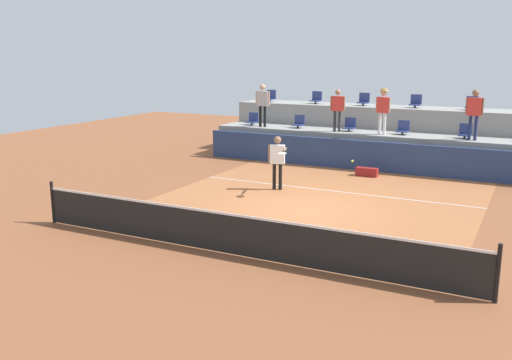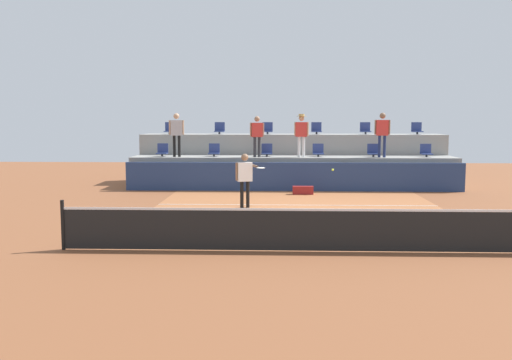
{
  "view_description": "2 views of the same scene",
  "coord_description": "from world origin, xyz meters",
  "px_view_note": "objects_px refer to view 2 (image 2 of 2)",
  "views": [
    {
      "loc": [
        5.61,
        -13.89,
        4.2
      ],
      "look_at": [
        -1.13,
        -0.67,
        0.86
      ],
      "focal_mm": 39.46,
      "sensor_mm": 36.0,
      "label": 1
    },
    {
      "loc": [
        -0.63,
        -15.78,
        2.8
      ],
      "look_at": [
        -1.21,
        -0.42,
        1.12
      ],
      "focal_mm": 39.93,
      "sensor_mm": 36.0,
      "label": 2
    }
  ],
  "objects_px": {
    "stadium_chair_lower_left": "(214,151)",
    "spectator_in_white": "(382,130)",
    "spectator_leaning_on_rail": "(257,133)",
    "spectator_with_hat": "(301,131)",
    "stadium_chair_upper_mid_right": "(316,129)",
    "equipment_bag": "(303,190)",
    "stadium_chair_lower_far_right": "(426,151)",
    "spectator_in_grey": "(177,130)",
    "stadium_chair_upper_left": "(220,129)",
    "stadium_chair_upper_far_left": "(170,129)",
    "tennis_player": "(245,175)",
    "stadium_chair_lower_mid_left": "(267,151)",
    "stadium_chair_lower_right": "(373,151)",
    "stadium_chair_lower_mid_right": "(318,151)",
    "stadium_chair_lower_far_left": "(162,151)",
    "stadium_chair_upper_right": "(365,129)",
    "stadium_chair_upper_mid_left": "(268,129)",
    "stadium_chair_upper_far_right": "(417,129)",
    "tennis_ball": "(333,170)"
  },
  "relations": [
    {
      "from": "stadium_chair_upper_mid_left",
      "to": "spectator_in_white",
      "type": "xyz_separation_m",
      "value": [
        4.56,
        -2.18,
        0.0
      ]
    },
    {
      "from": "stadium_chair_upper_far_left",
      "to": "spectator_with_hat",
      "type": "xyz_separation_m",
      "value": [
        5.66,
        -2.18,
        -0.02
      ]
    },
    {
      "from": "stadium_chair_upper_left",
      "to": "stadium_chair_upper_mid_right",
      "type": "xyz_separation_m",
      "value": [
        4.22,
        0.0,
        0.0
      ]
    },
    {
      "from": "stadium_chair_upper_left",
      "to": "tennis_ball",
      "type": "relative_size",
      "value": 7.65
    },
    {
      "from": "stadium_chair_upper_far_left",
      "to": "stadium_chair_upper_mid_right",
      "type": "bearing_deg",
      "value": 0.0
    },
    {
      "from": "stadium_chair_upper_mid_right",
      "to": "spectator_with_hat",
      "type": "xyz_separation_m",
      "value": [
        -0.74,
        -2.18,
        -0.02
      ]
    },
    {
      "from": "stadium_chair_lower_far_left",
      "to": "stadium_chair_upper_mid_left",
      "type": "height_order",
      "value": "stadium_chair_upper_mid_left"
    },
    {
      "from": "stadium_chair_upper_far_right",
      "to": "spectator_in_white",
      "type": "relative_size",
      "value": 0.3
    },
    {
      "from": "stadium_chair_lower_mid_left",
      "to": "stadium_chair_upper_far_left",
      "type": "height_order",
      "value": "stadium_chair_upper_far_left"
    },
    {
      "from": "tennis_player",
      "to": "spectator_leaning_on_rail",
      "type": "height_order",
      "value": "spectator_leaning_on_rail"
    },
    {
      "from": "stadium_chair_lower_far_right",
      "to": "tennis_player",
      "type": "height_order",
      "value": "stadium_chair_lower_far_right"
    },
    {
      "from": "stadium_chair_lower_far_left",
      "to": "equipment_bag",
      "type": "bearing_deg",
      "value": -21.12
    },
    {
      "from": "stadium_chair_lower_far_left",
      "to": "stadium_chair_upper_far_left",
      "type": "bearing_deg",
      "value": 90.74
    },
    {
      "from": "spectator_in_white",
      "to": "stadium_chair_lower_far_left",
      "type": "bearing_deg",
      "value": 177.51
    },
    {
      "from": "tennis_player",
      "to": "stadium_chair_lower_left",
      "type": "bearing_deg",
      "value": 106.15
    },
    {
      "from": "stadium_chair_lower_left",
      "to": "equipment_bag",
      "type": "distance_m",
      "value": 4.34
    },
    {
      "from": "stadium_chair_upper_far_left",
      "to": "stadium_chair_upper_mid_right",
      "type": "distance_m",
      "value": 6.4
    },
    {
      "from": "stadium_chair_upper_right",
      "to": "equipment_bag",
      "type": "distance_m",
      "value": 5.35
    },
    {
      "from": "stadium_chair_lower_mid_left",
      "to": "stadium_chair_lower_right",
      "type": "bearing_deg",
      "value": 0.0
    },
    {
      "from": "stadium_chair_upper_left",
      "to": "spectator_leaning_on_rail",
      "type": "bearing_deg",
      "value": -51.87
    },
    {
      "from": "spectator_in_grey",
      "to": "spectator_with_hat",
      "type": "bearing_deg",
      "value": 0.0
    },
    {
      "from": "stadium_chair_lower_mid_right",
      "to": "equipment_bag",
      "type": "relative_size",
      "value": 0.68
    },
    {
      "from": "stadium_chair_upper_far_left",
      "to": "spectator_in_white",
      "type": "xyz_separation_m",
      "value": [
        8.84,
        -2.18,
        0.0
      ]
    },
    {
      "from": "stadium_chair_upper_far_left",
      "to": "spectator_in_grey",
      "type": "xyz_separation_m",
      "value": [
        0.68,
        -2.18,
        -0.01
      ]
    },
    {
      "from": "spectator_in_grey",
      "to": "stadium_chair_upper_mid_right",
      "type": "bearing_deg",
      "value": 20.9
    },
    {
      "from": "spectator_leaning_on_rail",
      "to": "tennis_ball",
      "type": "relative_size",
      "value": 23.88
    },
    {
      "from": "stadium_chair_upper_mid_right",
      "to": "tennis_player",
      "type": "distance_m",
      "value": 7.84
    },
    {
      "from": "stadium_chair_lower_far_left",
      "to": "stadium_chair_lower_mid_right",
      "type": "bearing_deg",
      "value": 0.0
    },
    {
      "from": "stadium_chair_lower_mid_left",
      "to": "stadium_chair_lower_right",
      "type": "xyz_separation_m",
      "value": [
        4.27,
        0.0,
        0.0
      ]
    },
    {
      "from": "spectator_in_grey",
      "to": "spectator_leaning_on_rail",
      "type": "relative_size",
      "value": 1.07
    },
    {
      "from": "stadium_chair_lower_left",
      "to": "spectator_in_white",
      "type": "xyz_separation_m",
      "value": [
        6.7,
        -0.38,
        0.85
      ]
    },
    {
      "from": "stadium_chair_upper_mid_left",
      "to": "equipment_bag",
      "type": "height_order",
      "value": "stadium_chair_upper_mid_left"
    },
    {
      "from": "stadium_chair_upper_mid_right",
      "to": "spectator_in_white",
      "type": "bearing_deg",
      "value": -41.87
    },
    {
      "from": "stadium_chair_lower_far_left",
      "to": "tennis_player",
      "type": "bearing_deg",
      "value": -55.87
    },
    {
      "from": "spectator_leaning_on_rail",
      "to": "spectator_with_hat",
      "type": "height_order",
      "value": "spectator_with_hat"
    },
    {
      "from": "equipment_bag",
      "to": "stadium_chair_lower_far_left",
      "type": "bearing_deg",
      "value": 158.88
    },
    {
      "from": "stadium_chair_lower_right",
      "to": "tennis_player",
      "type": "relative_size",
      "value": 0.31
    },
    {
      "from": "stadium_chair_lower_mid_left",
      "to": "stadium_chair_upper_left",
      "type": "distance_m",
      "value": 2.9
    },
    {
      "from": "spectator_with_hat",
      "to": "spectator_in_white",
      "type": "bearing_deg",
      "value": 0.0
    },
    {
      "from": "stadium_chair_upper_far_left",
      "to": "equipment_bag",
      "type": "xyz_separation_m",
      "value": [
        5.66,
        -3.98,
        -2.16
      ]
    },
    {
      "from": "spectator_in_grey",
      "to": "tennis_player",
      "type": "bearing_deg",
      "value": -59.1
    },
    {
      "from": "equipment_bag",
      "to": "stadium_chair_lower_far_right",
      "type": "bearing_deg",
      "value": 23.46
    },
    {
      "from": "spectator_in_white",
      "to": "spectator_in_grey",
      "type": "bearing_deg",
      "value": -180.0
    },
    {
      "from": "spectator_with_hat",
      "to": "stadium_chair_upper_far_right",
      "type": "bearing_deg",
      "value": 23.36
    },
    {
      "from": "stadium_chair_upper_mid_right",
      "to": "stadium_chair_upper_far_right",
      "type": "distance_m",
      "value": 4.31
    },
    {
      "from": "stadium_chair_upper_mid_left",
      "to": "spectator_leaning_on_rail",
      "type": "height_order",
      "value": "spectator_leaning_on_rail"
    },
    {
      "from": "spectator_leaning_on_rail",
      "to": "spectator_with_hat",
      "type": "relative_size",
      "value": 0.95
    },
    {
      "from": "stadium_chair_upper_far_left",
      "to": "spectator_with_hat",
      "type": "bearing_deg",
      "value": -21.09
    },
    {
      "from": "stadium_chair_lower_mid_right",
      "to": "stadium_chair_upper_right",
      "type": "height_order",
      "value": "stadium_chair_upper_right"
    },
    {
      "from": "stadium_chair_lower_far_left",
      "to": "stadium_chair_upper_mid_left",
      "type": "xyz_separation_m",
      "value": [
        4.26,
        1.8,
        0.85
      ]
    }
  ]
}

